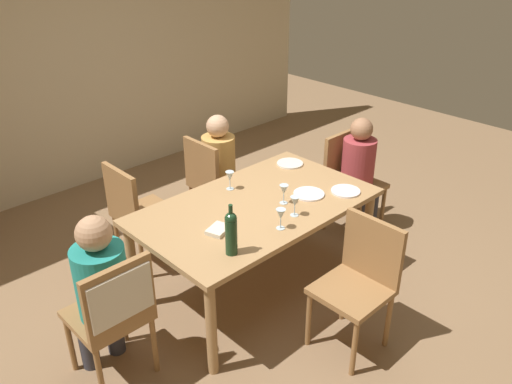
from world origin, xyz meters
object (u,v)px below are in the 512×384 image
(chair_right_end, at_px, (349,176))
(handbag, at_px, (183,234))
(wine_bottle_tall_green, at_px, (231,232))
(wine_glass_near_right, at_px, (295,202))
(chair_left_end, at_px, (115,307))
(person_man_guest, at_px, (360,168))
(person_woman_host, at_px, (221,164))
(wine_glass_far, at_px, (230,177))
(dinner_plate_guest_right, at_px, (309,194))
(dining_table, at_px, (256,213))
(wine_glass_near_left, at_px, (284,190))
(dinner_plate_guest_left, at_px, (346,191))
(dinner_plate_host, at_px, (290,163))
(chair_far_left, at_px, (136,209))
(person_man_bearded, at_px, (101,286))
(chair_near, at_px, (360,276))
(chair_far_right, at_px, (212,179))
(wine_glass_centre, at_px, (281,215))

(chair_right_end, bearing_deg, handbag, -31.69)
(wine_bottle_tall_green, xyz_separation_m, wine_glass_near_right, (0.63, 0.05, -0.05))
(chair_left_end, xyz_separation_m, wine_glass_near_right, (1.35, -0.19, 0.26))
(person_man_guest, distance_m, wine_glass_near_right, 1.24)
(person_woman_host, height_order, wine_glass_far, person_woman_host)
(chair_right_end, height_order, dinner_plate_guest_right, chair_right_end)
(dining_table, height_order, wine_glass_near_right, wine_glass_near_right)
(wine_glass_near_left, distance_m, dinner_plate_guest_left, 0.53)
(wine_glass_near_left, bearing_deg, dinner_plate_host, 38.98)
(chair_far_left, bearing_deg, dinner_plate_host, 63.55)
(dinner_plate_guest_left, height_order, dinner_plate_guest_right, same)
(wine_glass_near_right, bearing_deg, dinner_plate_guest_right, 23.45)
(person_man_bearded, bearing_deg, wine_glass_near_right, -13.96)
(chair_left_end, xyz_separation_m, wine_glass_far, (1.29, 0.44, 0.26))
(person_man_bearded, xyz_separation_m, wine_glass_near_left, (1.43, -0.16, 0.20))
(wine_bottle_tall_green, bearing_deg, person_man_guest, 10.28)
(chair_far_left, bearing_deg, chair_near, 17.67)
(dining_table, xyz_separation_m, wine_glass_near_left, (0.16, -0.13, 0.19))
(chair_left_end, relative_size, chair_far_left, 1.00)
(chair_near, bearing_deg, wine_glass_near_right, 0.66)
(chair_left_end, height_order, dinner_plate_host, chair_left_end)
(chair_far_left, xyz_separation_m, wine_glass_near_right, (0.57, -1.21, 0.33))
(wine_bottle_tall_green, height_order, dinner_plate_host, wine_bottle_tall_green)
(chair_left_end, bearing_deg, dinner_plate_host, 12.41)
(dinner_plate_host, bearing_deg, chair_near, -116.92)
(chair_left_end, distance_m, chair_right_end, 2.55)
(chair_far_right, height_order, chair_right_end, same)
(chair_left_end, height_order, chair_right_end, same)
(person_woman_host, relative_size, wine_bottle_tall_green, 3.22)
(chair_left_end, height_order, wine_glass_far, chair_left_end)
(wine_glass_centre, height_order, handbag, wine_glass_centre)
(handbag, bearing_deg, person_man_guest, -35.11)
(person_woman_host, relative_size, wine_glass_near_right, 7.51)
(dining_table, xyz_separation_m, person_woman_host, (0.43, 0.90, -0.03))
(chair_far_left, relative_size, dinner_plate_guest_right, 3.88)
(person_man_guest, relative_size, wine_bottle_tall_green, 3.20)
(person_woman_host, distance_m, wine_glass_far, 0.74)
(person_man_bearded, xyz_separation_m, wine_bottle_tall_green, (0.71, -0.38, 0.25))
(chair_right_end, height_order, wine_bottle_tall_green, wine_bottle_tall_green)
(wine_glass_near_left, xyz_separation_m, wine_glass_far, (-0.13, 0.45, 0.00))
(dinner_plate_guest_left, relative_size, dinner_plate_guest_right, 0.95)
(chair_near, distance_m, wine_glass_far, 1.26)
(chair_left_end, height_order, chair_far_left, same)
(chair_far_right, distance_m, chair_near, 1.82)
(person_man_guest, distance_m, handbag, 1.70)
(chair_left_end, bearing_deg, person_man_bearded, 90.00)
(person_man_bearded, bearing_deg, chair_far_left, 48.24)
(chair_near, height_order, wine_glass_near_left, chair_near)
(chair_left_end, height_order, dinner_plate_guest_right, chair_left_end)
(person_man_guest, relative_size, wine_glass_far, 7.44)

